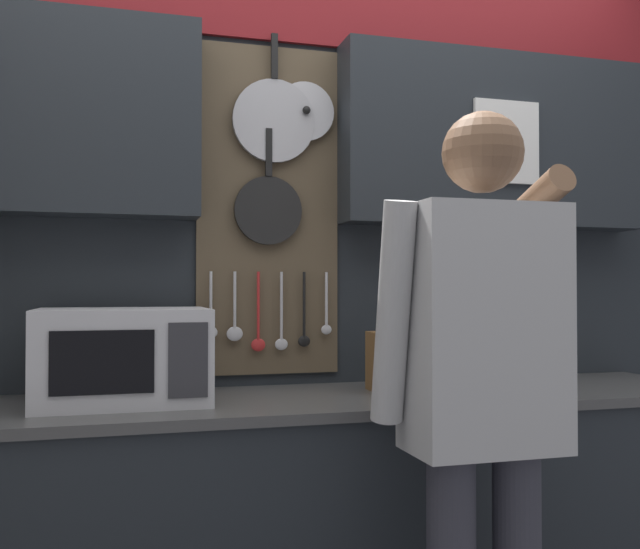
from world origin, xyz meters
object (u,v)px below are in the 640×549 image
Objects in this scene: utensil_crock at (439,367)px; person at (482,380)px; knife_block at (388,361)px; microwave at (123,356)px.

utensil_crock is 0.58m from person.
knife_block is 0.18m from utensil_crock.
knife_block is (0.83, 0.00, -0.04)m from microwave.
utensil_crock reaches higher than knife_block.
microwave is 1.89× the size of knife_block.
person is (0.86, -0.56, -0.03)m from microwave.
knife_block is 0.85× the size of utensil_crock.
person is (0.03, -0.56, 0.00)m from knife_block.
utensil_crock reaches higher than microwave.
microwave is at bearing -179.94° from knife_block.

